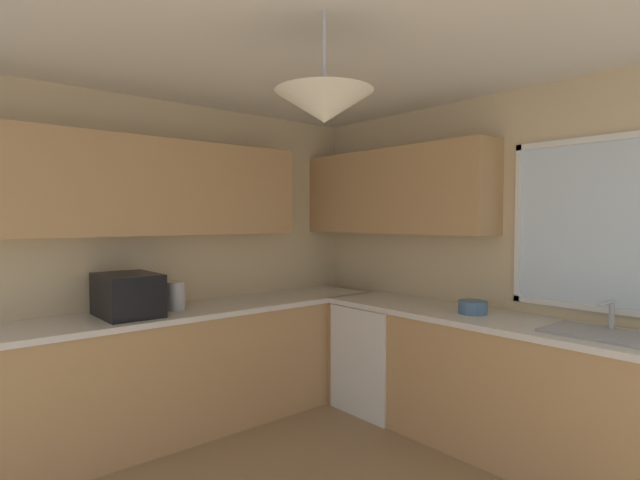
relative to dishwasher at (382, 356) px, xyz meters
The scene contains 8 objects.
room_shell 1.72m from the dishwasher, 76.62° to the right, with size 4.24×3.95×2.55m.
counter_run_left 1.71m from the dishwasher, 112.73° to the right, with size 0.65×3.56×0.91m.
counter_run_back 1.30m from the dishwasher, ahead, with size 3.33×0.65×0.91m.
dishwasher is the anchor object (origin of this frame).
microwave 2.05m from the dishwasher, 109.71° to the right, with size 0.48×0.36×0.29m, color black.
kettle 1.73m from the dishwasher, 113.12° to the right, with size 0.13×0.13×0.21m, color #B7B7BC.
sink_assembly 1.73m from the dishwasher, ahead, with size 0.58×0.40×0.19m.
bowl 0.98m from the dishwasher, ahead, with size 0.20×0.20×0.09m, color #4C7099.
Camera 1 is at (1.67, -1.45, 1.57)m, focal length 27.85 mm.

